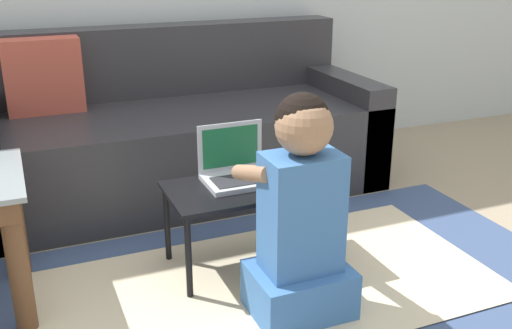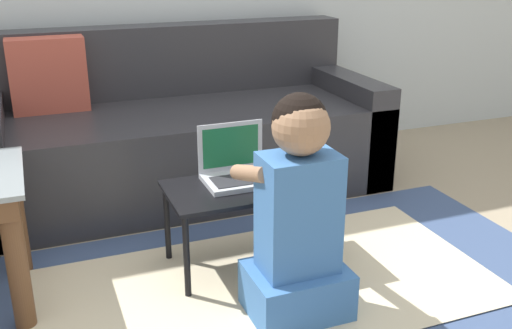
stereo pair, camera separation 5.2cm
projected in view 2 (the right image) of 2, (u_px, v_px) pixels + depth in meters
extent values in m
plane|color=gray|center=(288.00, 278.00, 2.33)|extent=(16.00, 16.00, 0.00)
cube|color=#3D517A|center=(266.00, 287.00, 2.27)|extent=(2.40, 1.23, 0.01)
cube|color=beige|center=(266.00, 285.00, 2.26)|extent=(1.73, 0.88, 0.00)
cube|color=#2D2D33|center=(185.00, 149.00, 3.11)|extent=(2.01, 0.86, 0.44)
cube|color=#2D2D33|center=(166.00, 59.00, 3.26)|extent=(2.01, 0.19, 0.37)
cube|color=#2D2D33|center=(342.00, 121.00, 3.40)|extent=(0.16, 0.86, 0.55)
cube|color=#B24C3D|center=(48.00, 75.00, 2.91)|extent=(0.36, 0.14, 0.36)
cylinder|color=brown|center=(17.00, 264.00, 1.95)|extent=(0.07, 0.07, 0.48)
cylinder|color=brown|center=(16.00, 216.00, 2.30)|extent=(0.07, 0.07, 0.48)
cube|color=black|center=(248.00, 187.00, 2.32)|extent=(0.63, 0.35, 0.02)
cylinder|color=black|center=(187.00, 258.00, 2.15)|extent=(0.02, 0.02, 0.33)
cylinder|color=black|center=(331.00, 231.00, 2.34)|extent=(0.02, 0.02, 0.33)
cylinder|color=black|center=(167.00, 223.00, 2.41)|extent=(0.02, 0.02, 0.33)
cylinder|color=black|center=(298.00, 202.00, 2.61)|extent=(0.02, 0.02, 0.33)
cube|color=#B7BCC6|center=(239.00, 180.00, 2.33)|extent=(0.27, 0.21, 0.02)
cube|color=#28282D|center=(241.00, 179.00, 2.31)|extent=(0.22, 0.12, 0.00)
cube|color=#B7BCC6|center=(231.00, 146.00, 2.38)|extent=(0.27, 0.01, 0.20)
cube|color=#196038|center=(231.00, 147.00, 2.38)|extent=(0.23, 0.00, 0.16)
ellipsoid|color=silver|center=(292.00, 178.00, 2.34)|extent=(0.08, 0.11, 0.03)
cube|color=#3D70B2|center=(296.00, 291.00, 2.08)|extent=(0.34, 0.27, 0.18)
cube|color=#3D70B2|center=(299.00, 214.00, 1.98)|extent=(0.25, 0.17, 0.41)
sphere|color=#9E7556|center=(301.00, 127.00, 1.87)|extent=(0.19, 0.19, 0.19)
sphere|color=black|center=(300.00, 121.00, 1.88)|extent=(0.18, 0.18, 0.18)
cylinder|color=#9E7556|center=(251.00, 173.00, 2.02)|extent=(0.06, 0.29, 0.14)
cylinder|color=#9E7556|center=(314.00, 165.00, 2.10)|extent=(0.06, 0.29, 0.14)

